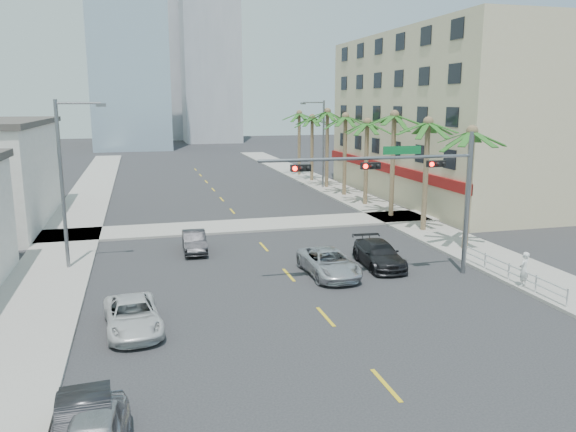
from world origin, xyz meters
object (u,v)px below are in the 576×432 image
object	(u,v)px
car_lane_center	(329,263)
car_lane_right	(379,254)
car_parked_mid	(85,429)
traffic_signal_mast	(412,180)
car_parked_far	(133,316)
car_lane_left	(194,242)
pedestrian	(524,269)

from	to	relation	value
car_lane_center	car_lane_right	bearing A→B (deg)	13.53
car_parked_mid	car_lane_right	size ratio (longest dim) A/B	0.86
car_lane_center	car_lane_right	xyz separation A→B (m)	(3.19, 0.85, 0.00)
traffic_signal_mast	car_parked_far	xyz separation A→B (m)	(-13.58, -3.35, -4.44)
car_parked_mid	car_lane_left	size ratio (longest dim) A/B	1.05
car_lane_left	traffic_signal_mast	bearing A→B (deg)	-36.84
traffic_signal_mast	car_lane_center	world-z (taller)	traffic_signal_mast
car_parked_mid	car_lane_center	xyz separation A→B (m)	(10.95, 12.66, 0.02)
traffic_signal_mast	pedestrian	distance (m)	6.79
traffic_signal_mast	car_lane_left	bearing A→B (deg)	141.53
car_parked_far	car_lane_center	distance (m)	10.93
car_parked_far	pedestrian	bearing A→B (deg)	-4.19
pedestrian	car_lane_left	bearing A→B (deg)	-66.53
traffic_signal_mast	car_parked_far	world-z (taller)	traffic_signal_mast
traffic_signal_mast	pedestrian	xyz separation A→B (m)	(4.52, -3.03, -4.06)
traffic_signal_mast	car_parked_mid	world-z (taller)	traffic_signal_mast
car_lane_center	car_parked_far	bearing A→B (deg)	-155.15
car_lane_center	car_lane_right	size ratio (longest dim) A/B	1.04
traffic_signal_mast	car_lane_center	size ratio (longest dim) A/B	2.28
car_lane_left	car_lane_right	xyz separation A→B (m)	(9.47, -5.66, 0.05)
car_lane_right	pedestrian	world-z (taller)	pedestrian
traffic_signal_mast	car_lane_left	world-z (taller)	traffic_signal_mast
car_parked_mid	car_lane_right	world-z (taller)	car_lane_right
car_parked_mid	pedestrian	bearing A→B (deg)	18.74
car_lane_right	pedestrian	distance (m)	7.42
car_lane_left	pedestrian	bearing A→B (deg)	-35.48
car_lane_left	pedestrian	size ratio (longest dim) A/B	2.24
car_lane_center	pedestrian	size ratio (longest dim) A/B	2.87
traffic_signal_mast	car_lane_right	world-z (taller)	traffic_signal_mast
car_parked_far	pedestrian	xyz separation A→B (m)	(18.10, 0.32, 0.39)
car_lane_left	car_lane_center	world-z (taller)	car_lane_center
car_lane_right	pedestrian	bearing A→B (deg)	-43.01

